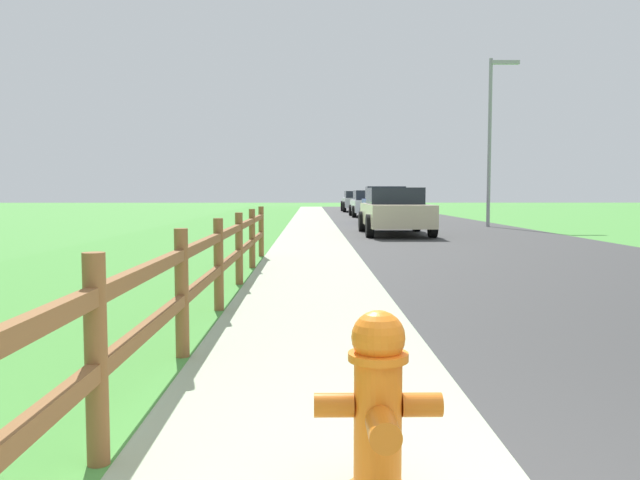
{
  "coord_description": "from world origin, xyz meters",
  "views": [
    {
      "loc": [
        -1.02,
        -1.98,
        1.34
      ],
      "look_at": [
        -0.87,
        8.93,
        0.54
      ],
      "focal_mm": 36.39,
      "sensor_mm": 36.0,
      "label": 1
    }
  ],
  "objects_px": {
    "parked_car_blue": "(385,205)",
    "parked_car_silver": "(357,201)",
    "parked_suv_beige": "(395,211)",
    "fire_hydrant": "(378,402)",
    "street_lamp": "(492,128)",
    "parked_car_white": "(368,203)"
  },
  "relations": [
    {
      "from": "fire_hydrant",
      "to": "parked_suv_beige",
      "type": "distance_m",
      "value": 18.18
    },
    {
      "from": "parked_suv_beige",
      "to": "parked_car_silver",
      "type": "distance_m",
      "value": 25.02
    },
    {
      "from": "fire_hydrant",
      "to": "parked_car_silver",
      "type": "height_order",
      "value": "parked_car_silver"
    },
    {
      "from": "parked_car_blue",
      "to": "parked_car_white",
      "type": "distance_m",
      "value": 8.02
    },
    {
      "from": "parked_car_silver",
      "to": "parked_car_blue",
      "type": "bearing_deg",
      "value": -90.13
    },
    {
      "from": "parked_car_blue",
      "to": "parked_suv_beige",
      "type": "bearing_deg",
      "value": -94.02
    },
    {
      "from": "fire_hydrant",
      "to": "street_lamp",
      "type": "bearing_deg",
      "value": 73.3
    },
    {
      "from": "fire_hydrant",
      "to": "street_lamp",
      "type": "distance_m",
      "value": 23.86
    },
    {
      "from": "parked_suv_beige",
      "to": "parked_car_white",
      "type": "bearing_deg",
      "value": 88.07
    },
    {
      "from": "parked_car_blue",
      "to": "parked_car_silver",
      "type": "height_order",
      "value": "parked_car_blue"
    },
    {
      "from": "parked_suv_beige",
      "to": "parked_car_white",
      "type": "height_order",
      "value": "parked_suv_beige"
    },
    {
      "from": "parked_suv_beige",
      "to": "street_lamp",
      "type": "xyz_separation_m",
      "value": [
        4.39,
        4.6,
        3.11
      ]
    },
    {
      "from": "parked_suv_beige",
      "to": "parked_car_blue",
      "type": "distance_m",
      "value": 7.39
    },
    {
      "from": "street_lamp",
      "to": "parked_suv_beige",
      "type": "bearing_deg",
      "value": -133.65
    },
    {
      "from": "fire_hydrant",
      "to": "parked_car_blue",
      "type": "relative_size",
      "value": 0.17
    },
    {
      "from": "fire_hydrant",
      "to": "parked_suv_beige",
      "type": "relative_size",
      "value": 0.17
    },
    {
      "from": "parked_car_white",
      "to": "fire_hydrant",
      "type": "bearing_deg",
      "value": -94.99
    },
    {
      "from": "parked_car_blue",
      "to": "street_lamp",
      "type": "distance_m",
      "value": 5.66
    },
    {
      "from": "parked_car_blue",
      "to": "fire_hydrant",
      "type": "bearing_deg",
      "value": -96.55
    },
    {
      "from": "parked_car_white",
      "to": "street_lamp",
      "type": "xyz_separation_m",
      "value": [
        3.87,
        -10.8,
        3.12
      ]
    },
    {
      "from": "fire_hydrant",
      "to": "parked_car_white",
      "type": "relative_size",
      "value": 0.18
    },
    {
      "from": "parked_car_white",
      "to": "street_lamp",
      "type": "bearing_deg",
      "value": -70.3
    }
  ]
}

